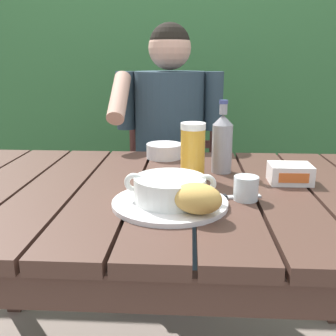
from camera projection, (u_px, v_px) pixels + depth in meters
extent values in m
cube|color=#472E25|center=(0.00, 190.00, 1.17)|extent=(0.15, 0.90, 0.04)
cube|color=#472E25|center=(54.00, 191.00, 1.16)|extent=(0.15, 0.90, 0.04)
cube|color=#472E25|center=(109.00, 192.00, 1.15)|extent=(0.15, 0.90, 0.04)
cube|color=#472E25|center=(165.00, 193.00, 1.14)|extent=(0.15, 0.90, 0.04)
cube|color=#472E25|center=(222.00, 194.00, 1.13)|extent=(0.15, 0.90, 0.04)
cube|color=#472E25|center=(280.00, 195.00, 1.13)|extent=(0.15, 0.90, 0.04)
cube|color=#472E25|center=(152.00, 292.00, 0.76)|extent=(1.43, 0.03, 0.08)
cube|color=#472E25|center=(172.00, 172.00, 1.56)|extent=(1.43, 0.03, 0.08)
cube|color=#472E25|center=(9.00, 238.00, 1.67)|extent=(0.06, 0.06, 0.69)
cube|color=#366A3A|center=(181.00, 87.00, 2.81)|extent=(4.11, 0.60, 1.78)
cylinder|color=#4C3823|center=(213.00, 52.00, 2.88)|extent=(0.10, 0.10, 2.26)
cylinder|color=#4C3823|center=(279.00, 68.00, 2.88)|extent=(0.10, 0.10, 2.04)
cylinder|color=#512925|center=(215.00, 247.00, 1.84)|extent=(0.04, 0.04, 0.46)
cylinder|color=#512925|center=(122.00, 244.00, 1.87)|extent=(0.04, 0.04, 0.46)
cylinder|color=#512925|center=(211.00, 212.00, 2.27)|extent=(0.04, 0.04, 0.46)
cylinder|color=#512925|center=(135.00, 210.00, 2.29)|extent=(0.04, 0.04, 0.46)
cube|color=#512925|center=(171.00, 183.00, 2.00)|extent=(0.48, 0.48, 0.02)
cylinder|color=#512925|center=(213.00, 131.00, 2.14)|extent=(0.04, 0.04, 0.49)
cylinder|color=#512925|center=(133.00, 130.00, 2.17)|extent=(0.04, 0.04, 0.49)
cube|color=#512925|center=(173.00, 144.00, 2.17)|extent=(0.44, 0.02, 0.04)
cube|color=#512925|center=(173.00, 122.00, 2.14)|extent=(0.44, 0.02, 0.04)
cube|color=#512925|center=(173.00, 100.00, 2.11)|extent=(0.44, 0.02, 0.04)
cylinder|color=#2D404C|center=(186.00, 255.00, 1.78)|extent=(0.11, 0.11, 0.45)
cylinder|color=#2D404C|center=(187.00, 188.00, 1.80)|extent=(0.13, 0.40, 0.13)
cylinder|color=#2D404C|center=(149.00, 254.00, 1.78)|extent=(0.11, 0.11, 0.45)
cylinder|color=#2D404C|center=(150.00, 187.00, 1.80)|extent=(0.13, 0.40, 0.13)
cylinder|color=#2D404C|center=(170.00, 128.00, 1.83)|extent=(0.32, 0.32, 0.52)
sphere|color=tan|center=(170.00, 48.00, 1.73)|extent=(0.19, 0.19, 0.19)
sphere|color=black|center=(170.00, 44.00, 1.73)|extent=(0.18, 0.18, 0.18)
cylinder|color=#2D404C|center=(214.00, 101.00, 1.76)|extent=(0.08, 0.08, 0.26)
cylinder|color=#2D404C|center=(126.00, 101.00, 1.78)|extent=(0.08, 0.08, 0.26)
cylinder|color=tan|center=(119.00, 97.00, 1.62)|extent=(0.07, 0.25, 0.21)
cylinder|color=white|center=(170.00, 203.00, 0.99)|extent=(0.29, 0.29, 0.01)
cylinder|color=white|center=(170.00, 189.00, 0.98)|extent=(0.18, 0.18, 0.06)
cylinder|color=#B1591C|center=(170.00, 184.00, 0.98)|extent=(0.16, 0.16, 0.01)
torus|color=white|center=(134.00, 183.00, 0.99)|extent=(0.05, 0.01, 0.05)
torus|color=white|center=(206.00, 184.00, 0.98)|extent=(0.05, 0.01, 0.05)
ellipsoid|color=tan|center=(197.00, 198.00, 0.90)|extent=(0.14, 0.13, 0.07)
cylinder|color=gold|center=(193.00, 154.00, 1.20)|extent=(0.07, 0.07, 0.15)
cylinder|color=white|center=(193.00, 126.00, 1.17)|extent=(0.08, 0.08, 0.02)
cylinder|color=gray|center=(222.00, 149.00, 1.27)|extent=(0.07, 0.07, 0.16)
cone|color=gray|center=(223.00, 120.00, 1.24)|extent=(0.07, 0.07, 0.03)
cylinder|color=gray|center=(223.00, 109.00, 1.23)|extent=(0.03, 0.03, 0.03)
cylinder|color=#3B437E|center=(224.00, 102.00, 1.23)|extent=(0.03, 0.03, 0.01)
cylinder|color=silver|center=(246.00, 188.00, 1.03)|extent=(0.07, 0.07, 0.06)
cube|color=white|center=(290.00, 174.00, 1.17)|extent=(0.12, 0.09, 0.06)
cube|color=orange|center=(294.00, 178.00, 1.12)|extent=(0.09, 0.00, 0.03)
cube|color=silver|center=(238.00, 197.00, 1.05)|extent=(0.12, 0.04, 0.00)
cube|color=black|center=(215.00, 197.00, 1.04)|extent=(0.07, 0.03, 0.01)
cylinder|color=white|center=(164.00, 151.00, 1.47)|extent=(0.13, 0.13, 0.05)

